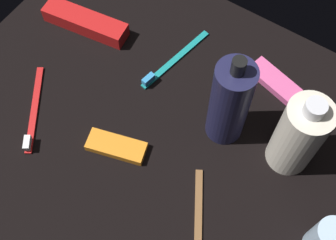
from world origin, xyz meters
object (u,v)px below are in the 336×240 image
object	(u,v)px
deodorant_stick	(326,239)
toothbrush_brown	(198,228)
toothpaste_box_red	(85,22)
snack_bar_orange	(116,146)
bodywash_bottle	(299,136)
snack_bar_pink	(274,81)
lotion_bottle	(230,103)
toothbrush_red	(33,113)
toothbrush_teal	(172,61)

from	to	relation	value
deodorant_stick	toothbrush_brown	size ratio (longest dim) A/B	0.54
toothpaste_box_red	snack_bar_orange	xyz separation A→B (cm)	(-21.10, 18.32, -0.85)
deodorant_stick	toothbrush_brown	bearing A→B (deg)	25.68
toothbrush_brown	snack_bar_orange	world-z (taller)	toothbrush_brown
bodywash_bottle	snack_bar_pink	xyz separation A→B (cm)	(8.85, -12.17, -7.55)
toothpaste_box_red	lotion_bottle	bearing A→B (deg)	164.27
toothbrush_red	toothbrush_brown	world-z (taller)	same
deodorant_stick	snack_bar_pink	distance (cm)	30.96
deodorant_stick	snack_bar_orange	bearing A→B (deg)	6.19
bodywash_bottle	toothbrush_red	size ratio (longest dim) A/B	1.17
lotion_bottle	toothbrush_brown	xyz separation A→B (cm)	(-5.77, 18.10, -8.80)
toothpaste_box_red	toothbrush_brown	bearing A→B (deg)	142.57
toothpaste_box_red	snack_bar_pink	xyz separation A→B (cm)	(-37.99, -9.07, -0.85)
bodywash_bottle	snack_bar_pink	bearing A→B (deg)	-54.00
toothbrush_red	lotion_bottle	bearing A→B (deg)	-151.25
toothpaste_box_red	snack_bar_pink	distance (cm)	39.07
deodorant_stick	toothbrush_teal	distance (cm)	42.14
bodywash_bottle	deodorant_stick	size ratio (longest dim) A/B	2.12
lotion_bottle	snack_bar_pink	distance (cm)	16.44
toothbrush_teal	toothpaste_box_red	distance (cm)	19.50
deodorant_stick	snack_bar_orange	world-z (taller)	deodorant_stick
toothbrush_red	bodywash_bottle	bearing A→B (deg)	-156.83
snack_bar_orange	toothbrush_red	bearing A→B (deg)	-6.35
toothbrush_teal	toothbrush_brown	distance (cm)	32.70
bodywash_bottle	toothpaste_box_red	size ratio (longest dim) A/B	1.04
toothpaste_box_red	snack_bar_orange	world-z (taller)	toothpaste_box_red
bodywash_bottle	toothbrush_teal	size ratio (longest dim) A/B	1.02
toothbrush_brown	toothpaste_box_red	bearing A→B (deg)	-29.13
toothbrush_red	deodorant_stick	bearing A→B (deg)	-172.61
toothbrush_red	toothbrush_brown	bearing A→B (deg)	177.81
toothbrush_teal	toothbrush_brown	xyz separation A→B (cm)	(-21.28, 24.82, 0.00)
toothbrush_teal	toothpaste_box_red	bearing A→B (deg)	6.42
bodywash_bottle	toothpaste_box_red	xyz separation A→B (cm)	(46.83, -3.10, -6.70)
lotion_bottle	snack_bar_pink	size ratio (longest dim) A/B	2.04
lotion_bottle	toothbrush_teal	size ratio (longest dim) A/B	1.19
toothbrush_teal	snack_bar_pink	xyz separation A→B (cm)	(-18.64, -6.89, 0.14)
deodorant_stick	toothpaste_box_red	bearing A→B (deg)	-13.88
lotion_bottle	snack_bar_orange	distance (cm)	21.31
toothbrush_red	toothpaste_box_red	distance (cm)	21.74
snack_bar_orange	bodywash_bottle	bearing A→B (deg)	-165.76
bodywash_bottle	snack_bar_pink	distance (cm)	16.83
lotion_bottle	toothpaste_box_red	distance (cm)	36.02
toothbrush_red	snack_bar_orange	size ratio (longest dim) A/B	1.50
lotion_bottle	snack_bar_orange	size ratio (longest dim) A/B	2.04
snack_bar_pink	toothbrush_red	bearing A→B (deg)	56.65
lotion_bottle	bodywash_bottle	bearing A→B (deg)	-173.11
toothpaste_box_red	snack_bar_pink	world-z (taller)	toothpaste_box_red
toothbrush_teal	toothbrush_brown	world-z (taller)	same
bodywash_bottle	toothbrush_red	bearing A→B (deg)	23.17
snack_bar_orange	toothpaste_box_red	bearing A→B (deg)	-57.32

